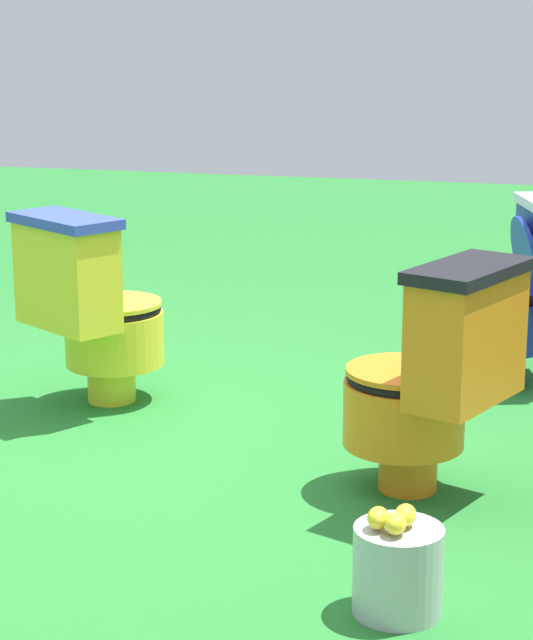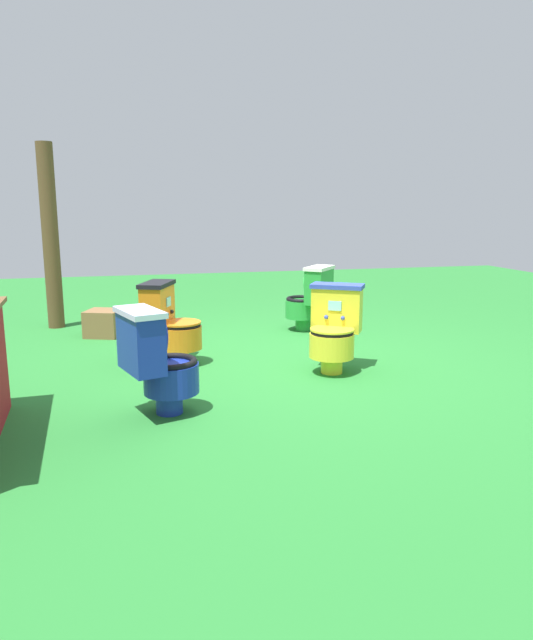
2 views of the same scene
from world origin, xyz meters
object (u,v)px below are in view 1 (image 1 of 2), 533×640
Objects in this scene: toilet_orange at (431,378)px; toilet_yellow at (94,308)px; toilet_blue at (522,289)px; lemon_bucket at (398,568)px.

toilet_orange is 1.42m from toilet_yellow.
toilet_orange and toilet_yellow have the same top height.
toilet_blue is 1.66m from toilet_yellow.
toilet_yellow is at bearing 89.06° from toilet_orange.
lemon_bucket is at bearing 157.61° from toilet_blue.
toilet_yellow is (0.72, -1.50, -0.00)m from toilet_blue.
toilet_blue is at bearing 175.56° from lemon_bucket.
toilet_orange reaches higher than lemon_bucket.
toilet_blue is 1.00× the size of toilet_yellow.
toilet_orange is at bearing 153.64° from toilet_blue.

